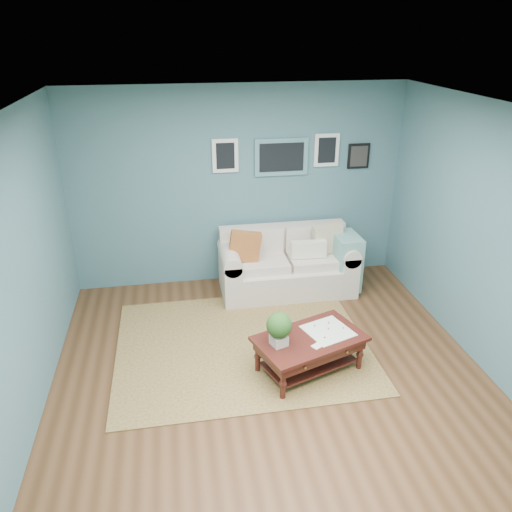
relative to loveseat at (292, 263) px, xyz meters
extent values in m
plane|color=brown|center=(-0.66, -2.02, -0.39)|extent=(5.00, 5.00, 0.00)
plane|color=white|center=(-0.66, -2.02, 2.31)|extent=(5.00, 5.00, 0.00)
cube|color=slate|center=(-0.66, 0.48, 0.96)|extent=(4.50, 0.02, 2.70)
cube|color=slate|center=(-0.66, -4.52, 0.96)|extent=(4.50, 0.02, 2.70)
cube|color=slate|center=(-2.91, -2.02, 0.96)|extent=(0.02, 5.00, 2.70)
cube|color=slate|center=(1.59, -2.02, 0.96)|extent=(0.02, 5.00, 2.70)
cube|color=slate|center=(-0.08, 0.45, 1.36)|extent=(0.72, 0.03, 0.50)
cube|color=black|center=(-0.08, 0.43, 1.36)|extent=(0.60, 0.01, 0.38)
cube|color=white|center=(-0.83, 0.45, 1.41)|extent=(0.34, 0.03, 0.44)
cube|color=white|center=(0.54, 0.45, 1.43)|extent=(0.34, 0.03, 0.44)
cube|color=black|center=(1.00, 0.45, 1.33)|extent=(0.30, 0.03, 0.34)
cube|color=brown|center=(-0.88, -1.24, -0.38)|extent=(2.83, 2.26, 0.01)
cube|color=beige|center=(-0.08, -0.03, -0.19)|extent=(1.34, 0.83, 0.40)
cube|color=beige|center=(-0.08, 0.29, 0.24)|extent=(1.75, 0.21, 0.45)
cube|color=beige|center=(-0.86, -0.03, -0.09)|extent=(0.23, 0.83, 0.58)
cube|color=beige|center=(0.70, -0.03, -0.09)|extent=(0.23, 0.83, 0.58)
cylinder|color=beige|center=(-0.86, -0.03, 0.20)|extent=(0.24, 0.83, 0.24)
cylinder|color=beige|center=(0.70, -0.03, 0.20)|extent=(0.24, 0.83, 0.24)
cube|color=beige|center=(-0.44, -0.09, 0.07)|extent=(0.68, 0.53, 0.12)
cube|color=beige|center=(0.28, -0.09, 0.07)|extent=(0.68, 0.53, 0.12)
cube|color=beige|center=(-0.44, 0.17, 0.30)|extent=(0.68, 0.11, 0.34)
cube|color=beige|center=(0.28, 0.17, 0.30)|extent=(0.68, 0.11, 0.34)
cube|color=#B23F1E|center=(-0.67, -0.08, 0.34)|extent=(0.46, 0.16, 0.45)
cube|color=beige|center=(0.48, -0.02, 0.34)|extent=(0.44, 0.17, 0.43)
cube|color=silver|center=(0.18, -0.13, 0.25)|extent=(0.47, 0.11, 0.23)
cube|color=#71A9A7|center=(0.70, -0.15, 0.05)|extent=(0.32, 0.52, 0.75)
cube|color=black|center=(-0.25, -1.80, 0.01)|extent=(1.26, 0.98, 0.04)
cube|color=black|center=(-0.25, -1.80, -0.06)|extent=(1.17, 0.88, 0.11)
cube|color=black|center=(-0.25, -1.80, -0.28)|extent=(1.05, 0.77, 0.02)
sphere|color=gold|center=(-0.39, -2.17, -0.06)|extent=(0.03, 0.03, 0.03)
sphere|color=gold|center=(0.09, -1.99, -0.06)|extent=(0.03, 0.03, 0.03)
cylinder|color=black|center=(-0.62, -2.20, -0.20)|extent=(0.06, 0.06, 0.38)
cylinder|color=black|center=(0.29, -1.88, -0.20)|extent=(0.06, 0.06, 0.38)
cylinder|color=black|center=(-0.78, -1.73, -0.20)|extent=(0.06, 0.06, 0.38)
cylinder|color=black|center=(0.12, -1.41, -0.20)|extent=(0.06, 0.06, 0.38)
cube|color=beige|center=(-0.60, -1.87, 0.08)|extent=(0.19, 0.19, 0.11)
sphere|color=#1D4717|center=(-0.60, -1.87, 0.26)|extent=(0.26, 0.26, 0.26)
cube|color=white|center=(-0.03, -1.72, 0.03)|extent=(0.57, 0.57, 0.01)
cube|color=#9C734D|center=(-0.47, -1.88, -0.18)|extent=(0.37, 0.31, 0.18)
cube|color=navy|center=(-0.01, -1.70, -0.22)|extent=(0.26, 0.23, 0.10)
camera|label=1|loc=(-1.54, -5.96, 2.96)|focal=35.00mm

